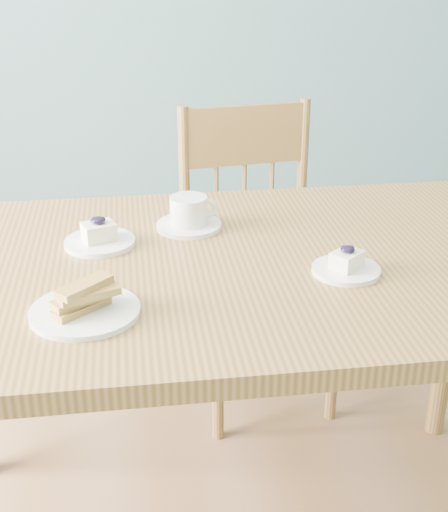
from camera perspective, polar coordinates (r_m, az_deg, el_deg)
The scene contains 7 objects.
room at distance 1.34m, azimuth 3.28°, elevation 18.81°, with size 5.01×5.01×2.71m.
dining_table at distance 1.59m, azimuth 1.25°, elevation -2.99°, with size 1.58×0.94×0.83m.
dining_chair at distance 2.33m, azimuth 2.64°, elevation -0.23°, with size 0.51×0.50×0.99m.
cheesecake_plate_near at distance 1.50m, azimuth 9.76°, elevation -0.77°, with size 0.14×0.14×0.06m.
cheesecake_plate_far at distance 1.64m, azimuth -9.93°, elevation 1.45°, with size 0.16×0.16×0.07m.
coffee_cup at distance 1.70m, azimuth -2.80°, elevation 3.31°, with size 0.16×0.16×0.08m.
biscotti_plate at distance 1.35m, azimuth -11.11°, elevation -3.83°, with size 0.21×0.21×0.07m.
Camera 1 is at (-0.22, -1.32, 1.48)m, focal length 50.00 mm.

